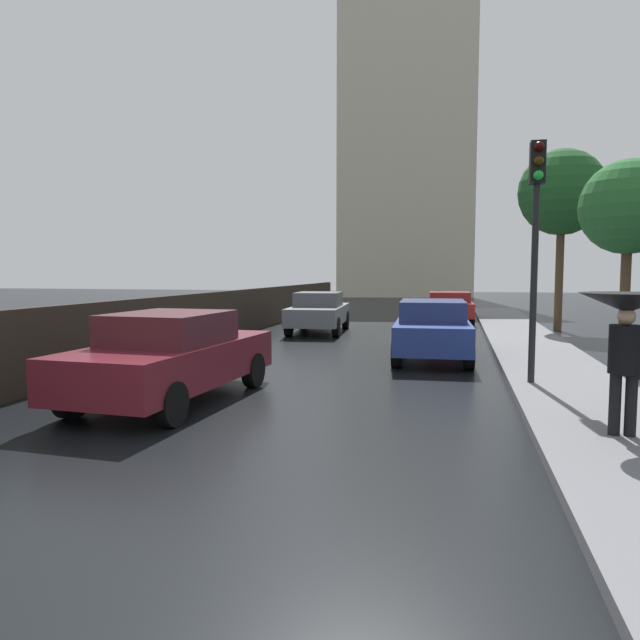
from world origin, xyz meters
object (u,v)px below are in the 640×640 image
(car_maroon_near_kerb, at_px, (172,356))
(car_blue_behind_camera, at_px, (432,328))
(car_red_far_lane, at_px, (449,306))
(car_grey_far_ahead, at_px, (319,312))
(traffic_light, at_px, (536,217))
(street_tree_mid, at_px, (562,193))
(street_tree_far, at_px, (629,208))
(pedestrian_with_umbrella_near, at_px, (627,320))

(car_maroon_near_kerb, bearing_deg, car_blue_behind_camera, -121.74)
(car_red_far_lane, bearing_deg, car_grey_far_ahead, -134.21)
(car_maroon_near_kerb, distance_m, car_grey_far_ahead, 11.36)
(car_maroon_near_kerb, xyz_separation_m, traffic_light, (5.98, 2.34, 2.39))
(car_red_far_lane, bearing_deg, street_tree_mid, -34.89)
(car_grey_far_ahead, bearing_deg, traffic_light, 119.72)
(car_grey_far_ahead, bearing_deg, car_blue_behind_camera, 122.45)
(car_blue_behind_camera, height_order, street_tree_far, street_tree_far)
(car_maroon_near_kerb, xyz_separation_m, car_blue_behind_camera, (4.06, 5.77, 0.00))
(traffic_light, xyz_separation_m, street_tree_mid, (2.28, 11.51, 1.83))
(car_maroon_near_kerb, distance_m, street_tree_far, 11.52)
(car_blue_behind_camera, height_order, car_red_far_lane, car_blue_behind_camera)
(street_tree_mid, height_order, street_tree_far, street_tree_mid)
(car_red_far_lane, xyz_separation_m, traffic_light, (1.63, -14.02, 2.44))
(traffic_light, bearing_deg, car_grey_far_ahead, 124.19)
(traffic_light, bearing_deg, street_tree_far, 59.54)
(street_tree_mid, bearing_deg, car_maroon_near_kerb, -120.83)
(pedestrian_with_umbrella_near, bearing_deg, traffic_light, 104.72)
(traffic_light, bearing_deg, street_tree_mid, 78.78)
(street_tree_far, bearing_deg, car_blue_behind_camera, -165.66)
(car_maroon_near_kerb, relative_size, car_red_far_lane, 1.10)
(street_tree_mid, bearing_deg, car_grey_far_ahead, -163.49)
(car_maroon_near_kerb, bearing_deg, street_tree_mid, -117.44)
(pedestrian_with_umbrella_near, distance_m, street_tree_mid, 15.39)
(car_maroon_near_kerb, height_order, street_tree_mid, street_tree_mid)
(car_maroon_near_kerb, bearing_deg, pedestrian_with_umbrella_near, 174.29)
(pedestrian_with_umbrella_near, bearing_deg, car_red_far_lane, 101.16)
(car_maroon_near_kerb, relative_size, traffic_light, 1.05)
(car_red_far_lane, relative_size, street_tree_far, 0.84)
(pedestrian_with_umbrella_near, bearing_deg, car_maroon_near_kerb, 174.53)
(car_grey_far_ahead, distance_m, car_blue_behind_camera, 6.99)
(car_maroon_near_kerb, height_order, traffic_light, traffic_light)
(street_tree_mid, xyz_separation_m, street_tree_far, (0.43, -6.90, -1.26))
(car_blue_behind_camera, bearing_deg, street_tree_far, 11.83)
(car_grey_far_ahead, relative_size, pedestrian_with_umbrella_near, 2.57)
(traffic_light, xyz_separation_m, street_tree_far, (2.71, 4.61, 0.57))
(car_maroon_near_kerb, distance_m, car_blue_behind_camera, 7.05)
(car_maroon_near_kerb, xyz_separation_m, street_tree_mid, (8.27, 13.85, 4.21))
(car_red_far_lane, height_order, street_tree_far, street_tree_far)
(car_grey_far_ahead, distance_m, pedestrian_with_umbrella_near, 14.19)
(car_red_far_lane, height_order, pedestrian_with_umbrella_near, pedestrian_with_umbrella_near)
(pedestrian_with_umbrella_near, xyz_separation_m, street_tree_far, (2.04, 8.02, 2.14))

